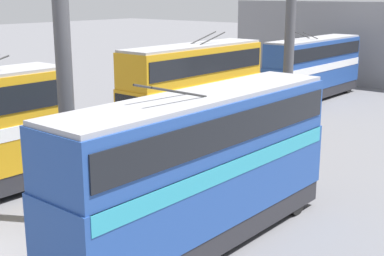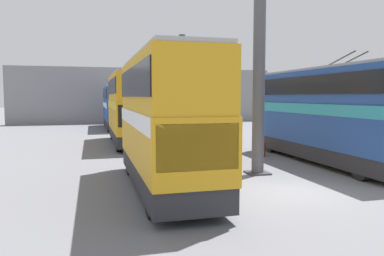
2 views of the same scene
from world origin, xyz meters
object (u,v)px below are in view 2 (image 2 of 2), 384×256
Objects in this scene: bus_right_mid at (129,104)px; bus_right_far at (116,104)px; person_aisle_midway at (200,131)px; bus_left_near at (326,109)px; oil_drum at (260,149)px; bus_right_near at (165,114)px; person_by_right_row at (206,152)px.

bus_right_far is (14.68, -0.00, -0.32)m from bus_right_mid.
bus_right_far is 7.02× the size of person_aisle_midway.
oil_drum is (3.11, 2.35, -2.48)m from bus_left_near.
bus_right_near is 10.42× the size of oil_drum.
person_aisle_midway is (-14.32, -5.69, -1.88)m from bus_right_far.
bus_right_mid reaches higher than person_by_right_row.
bus_right_near is 4.33m from person_by_right_row.
oil_drum is at bearing -47.63° from bus_right_near.
person_by_right_row is (2.89, -2.56, -1.97)m from bus_right_near.
person_aisle_midway is 8.27m from oil_drum.
oil_drum is (3.67, -4.62, -0.52)m from person_by_right_row.
bus_right_near is 5.86× the size of person_aisle_midway.
bus_right_mid is 14.68m from bus_right_far.
bus_right_near is 5.18× the size of person_by_right_row.
bus_left_near is at bearing -142.98° from oil_drum.
person_aisle_midway is at bearing 91.64° from person_by_right_row.
bus_right_near is 10.04m from oil_drum.
bus_right_mid is 5.62× the size of person_by_right_row.
person_by_right_row is (-26.11, -2.56, -1.75)m from bus_right_far.
person_by_right_row is at bearing -174.40° from bus_right_far.
person_aisle_midway is at bearing -21.20° from bus_right_near.
bus_right_far is at bearing -0.00° from bus_right_mid.
bus_right_far is at bearing 0.00° from bus_right_near.
bus_right_mid reaches higher than bus_left_near.
person_aisle_midway is (11.24, 3.83, -2.08)m from bus_left_near.
bus_right_near reaches higher than oil_drum.
bus_left_near is 12.68× the size of oil_drum.
bus_left_near is 12.06m from person_aisle_midway.
person_by_right_row is at bearing -167.38° from bus_right_mid.
bus_right_mid is at bearing -134.10° from person_aisle_midway.
bus_left_near is at bearing -138.78° from bus_right_mid.
bus_right_near is at bearing 180.00° from bus_right_far.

